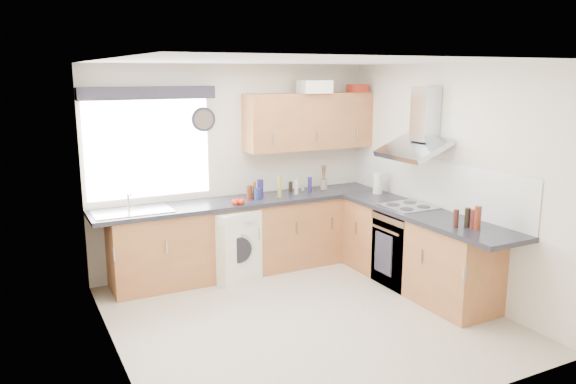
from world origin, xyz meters
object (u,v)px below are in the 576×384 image
extractor_hood (419,131)px  washing_machine (230,244)px  upper_cabinets (309,121)px  oven (406,248)px

extractor_hood → washing_machine: (-1.84, 1.10, -1.35)m
upper_cabinets → washing_machine: (-1.19, -0.23, -1.38)m
upper_cabinets → extractor_hood: bearing=-63.9°
extractor_hood → upper_cabinets: upper_cabinets is taller
oven → washing_machine: size_ratio=1.02×
extractor_hood → washing_machine: bearing=149.2°
washing_machine → oven: bearing=-50.1°
oven → extractor_hood: 1.35m
oven → upper_cabinets: size_ratio=0.50×
oven → upper_cabinets: upper_cabinets is taller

